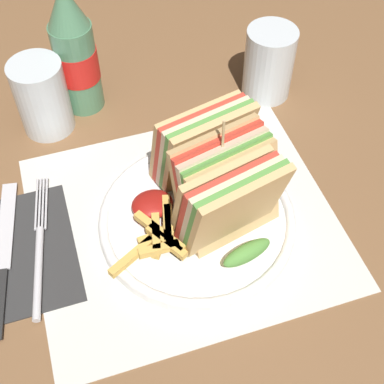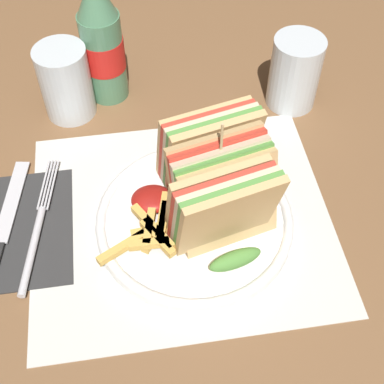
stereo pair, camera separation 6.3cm
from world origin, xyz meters
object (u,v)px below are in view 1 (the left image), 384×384
object	(u,v)px
fork	(39,258)
glass_near	(269,63)
plate_main	(197,220)
club_sandwich	(219,179)
coke_bottle_near	(75,52)
knife	(4,256)
glass_far	(43,101)

from	to	relation	value
fork	glass_near	world-z (taller)	glass_near
plate_main	club_sandwich	xyz separation A→B (m)	(0.03, 0.00, 0.06)
fork	coke_bottle_near	world-z (taller)	coke_bottle_near
knife	club_sandwich	bearing A→B (deg)	5.66
glass_far	glass_near	bearing A→B (deg)	-4.89
glass_near	glass_far	xyz separation A→B (m)	(-0.32, 0.03, -0.01)
fork	glass_far	distance (m)	0.23
coke_bottle_near	glass_near	distance (m)	0.27
club_sandwich	plate_main	bearing A→B (deg)	-170.17
plate_main	knife	world-z (taller)	plate_main
club_sandwich	fork	world-z (taller)	club_sandwich
fork	glass_far	world-z (taller)	glass_far
plate_main	coke_bottle_near	world-z (taller)	coke_bottle_near
club_sandwich	glass_near	bearing A→B (deg)	53.19
plate_main	club_sandwich	distance (m)	0.07
club_sandwich	glass_far	size ratio (longest dim) A/B	1.87
fork	glass_far	xyz separation A→B (m)	(0.04, 0.22, 0.04)
coke_bottle_near	fork	bearing A→B (deg)	-111.76
plate_main	glass_far	size ratio (longest dim) A/B	2.25
fork	coke_bottle_near	bearing A→B (deg)	78.00
club_sandwich	glass_near	world-z (taller)	club_sandwich
fork	knife	size ratio (longest dim) A/B	0.94
fork	club_sandwich	bearing A→B (deg)	9.28
coke_bottle_near	glass_far	xyz separation A→B (m)	(-0.06, -0.03, -0.05)
plate_main	glass_far	bearing A→B (deg)	122.55
fork	plate_main	bearing A→B (deg)	7.80
club_sandwich	knife	size ratio (longest dim) A/B	0.94
club_sandwich	coke_bottle_near	xyz separation A→B (m)	(-0.12, 0.25, 0.02)
knife	glass_near	bearing A→B (deg)	33.55
plate_main	coke_bottle_near	size ratio (longest dim) A/B	1.11
plate_main	knife	size ratio (longest dim) A/B	1.13
knife	glass_near	size ratio (longest dim) A/B	1.99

